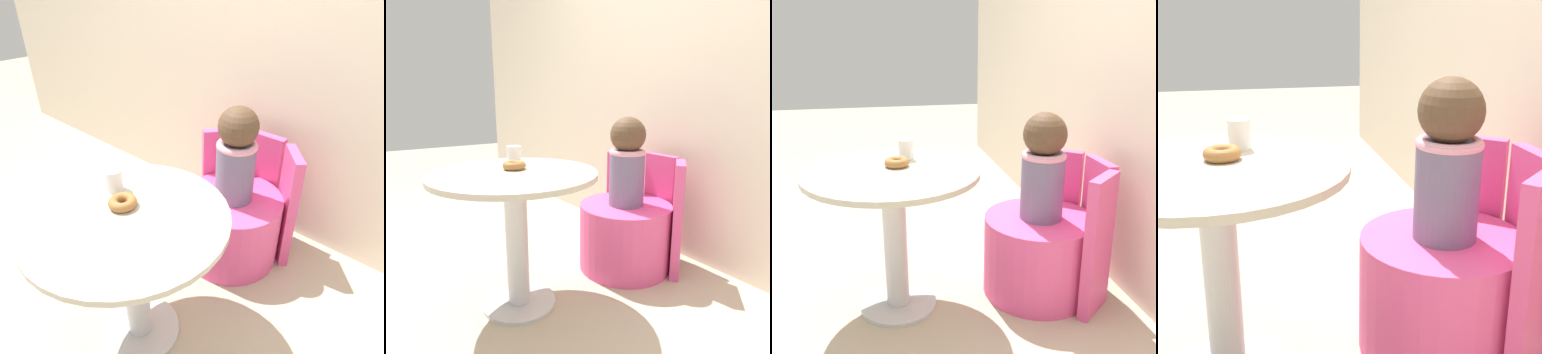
# 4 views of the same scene
# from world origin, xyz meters

# --- Properties ---
(ground_plane) EXTENTS (12.00, 12.00, 0.00)m
(ground_plane) POSITION_xyz_m (0.00, 0.00, 0.00)
(ground_plane) COLOR #B7A88E
(back_wall) EXTENTS (6.00, 0.06, 2.40)m
(back_wall) POSITION_xyz_m (0.00, 1.13, 1.20)
(back_wall) COLOR beige
(back_wall) RESTS_ON ground_plane
(round_table) EXTENTS (0.76, 0.76, 0.67)m
(round_table) POSITION_xyz_m (-0.00, -0.01, 0.50)
(round_table) COLOR silver
(round_table) RESTS_ON ground_plane
(tub_chair) EXTENTS (0.54, 0.54, 0.39)m
(tub_chair) POSITION_xyz_m (0.01, 0.68, 0.20)
(tub_chair) COLOR #E54C8C
(tub_chair) RESTS_ON ground_plane
(booth_backrest) EXTENTS (0.63, 0.23, 0.66)m
(booth_backrest) POSITION_xyz_m (0.01, 0.91, 0.33)
(booth_backrest) COLOR #E54C8C
(booth_backrest) RESTS_ON ground_plane
(child_figure) EXTENTS (0.21, 0.21, 0.51)m
(child_figure) POSITION_xyz_m (0.01, 0.68, 0.65)
(child_figure) COLOR slate
(child_figure) RESTS_ON tub_chair
(donut) EXTENTS (0.11, 0.11, 0.04)m
(donut) POSITION_xyz_m (-0.05, 0.02, 0.69)
(donut) COLOR #9E6633
(donut) RESTS_ON round_table
(cup) EXTENTS (0.07, 0.07, 0.09)m
(cup) POSITION_xyz_m (-0.16, 0.07, 0.72)
(cup) COLOR white
(cup) RESTS_ON round_table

